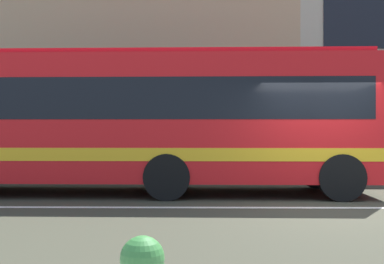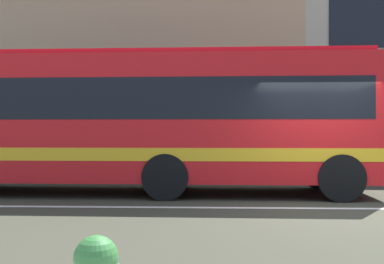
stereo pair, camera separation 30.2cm
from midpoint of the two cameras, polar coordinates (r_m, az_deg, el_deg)
The scene contains 4 objects.
ground_plane at distance 9.48m, azimuth 15.78°, elevation -8.89°, with size 160.00×160.00×0.00m, color #3B3B2D.
lane_centre_line at distance 9.48m, azimuth 15.78°, elevation -8.86°, with size 60.00×0.16×0.01m, color silver.
apartment_block_left at distance 24.68m, azimuth -16.82°, elevation 12.50°, with size 21.86×11.12×13.55m.
transit_bus at distance 11.23m, azimuth -6.68°, elevation 1.80°, with size 10.77×2.73×3.29m.
Camera 1 is at (-2.58, -9.05, 1.49)m, focal length 43.79 mm.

